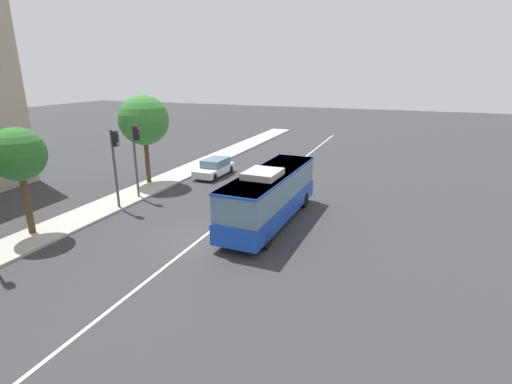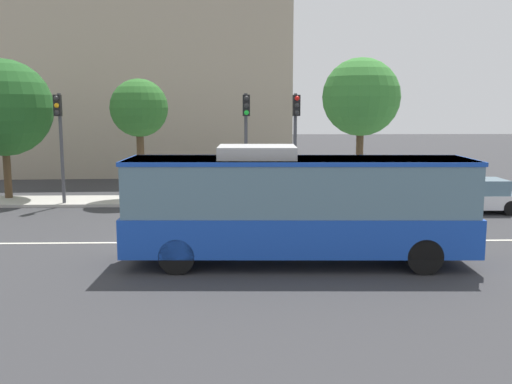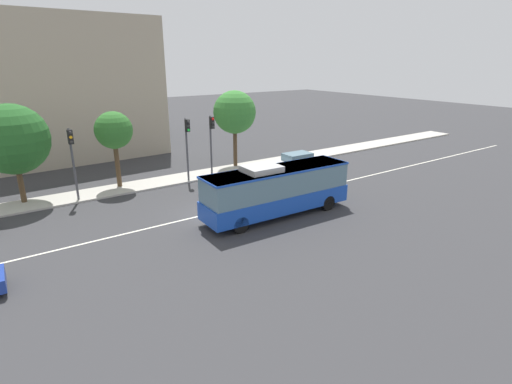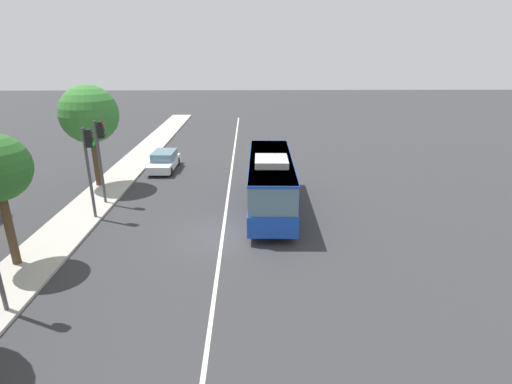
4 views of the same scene
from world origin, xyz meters
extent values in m
plane|color=#333335|center=(0.00, 0.00, 0.00)|extent=(160.00, 160.00, 0.00)
cube|color=#B2ADA3|center=(0.00, 8.36, 0.07)|extent=(80.00, 2.75, 0.14)
cube|color=silver|center=(0.00, 0.00, 0.01)|extent=(76.00, 0.16, 0.01)
cube|color=#1947B7|center=(3.56, -2.67, 0.98)|extent=(10.07, 2.80, 1.10)
cube|color=slate|center=(3.56, -2.67, 2.31)|extent=(9.87, 2.71, 1.58)
cube|color=#1947B7|center=(3.56, -2.67, 3.04)|extent=(9.97, 2.77, 0.12)
cube|color=#B2B2B2|center=(2.36, -2.63, 3.28)|extent=(2.25, 1.86, 0.36)
cylinder|color=black|center=(6.99, -1.67, 0.50)|extent=(1.01, 0.33, 1.00)
cylinder|color=black|center=(6.93, -3.87, 0.50)|extent=(1.01, 0.33, 1.00)
cylinder|color=black|center=(0.20, -1.47, 0.50)|extent=(1.01, 0.33, 1.00)
cylinder|color=black|center=(0.13, -3.67, 0.50)|extent=(1.01, 0.33, 1.00)
cube|color=white|center=(11.90, 5.38, 0.52)|extent=(4.54, 1.89, 0.60)
cube|color=slate|center=(12.15, 5.37, 1.14)|extent=(2.55, 1.71, 0.64)
cylinder|color=black|center=(10.38, 4.61, 0.32)|extent=(0.64, 0.23, 0.64)
cylinder|color=black|center=(10.41, 6.21, 0.32)|extent=(0.64, 0.23, 0.64)
cylinder|color=black|center=(13.38, 4.55, 0.32)|extent=(0.64, 0.23, 0.64)
cylinder|color=black|center=(13.41, 6.15, 0.32)|extent=(0.64, 0.23, 0.64)
cylinder|color=#47474C|center=(4.44, 7.55, 2.60)|extent=(0.16, 0.16, 5.20)
cube|color=black|center=(4.47, 7.28, 4.65)|extent=(0.34, 0.30, 0.96)
sphere|color=red|center=(4.48, 7.13, 4.97)|extent=(0.22, 0.22, 0.22)
sphere|color=#2D2D2D|center=(4.48, 7.13, 4.65)|extent=(0.22, 0.22, 0.22)
sphere|color=#2D2D2D|center=(4.48, 7.13, 4.33)|extent=(0.22, 0.22, 0.22)
cylinder|color=#47474C|center=(2.15, 7.35, 2.60)|extent=(0.16, 0.16, 5.20)
cube|color=black|center=(2.16, 7.07, 4.65)|extent=(0.33, 0.30, 0.96)
sphere|color=#2D2D2D|center=(2.17, 6.92, 4.97)|extent=(0.22, 0.22, 0.22)
sphere|color=#2D2D2D|center=(2.17, 6.92, 4.65)|extent=(0.22, 0.22, 0.22)
sphere|color=#1ED838|center=(2.17, 6.92, 4.33)|extent=(0.22, 0.22, 0.22)
cylinder|color=#47474C|center=(-6.37, 7.48, 2.60)|extent=(0.16, 0.16, 5.20)
cube|color=black|center=(-6.36, 7.20, 4.65)|extent=(0.33, 0.29, 0.96)
sphere|color=#2D2D2D|center=(-6.36, 7.05, 4.97)|extent=(0.22, 0.22, 0.22)
sphere|color=#F9A514|center=(-6.36, 7.05, 4.65)|extent=(0.22, 0.22, 0.22)
sphere|color=#2D2D2D|center=(-6.36, 7.05, 4.33)|extent=(0.22, 0.22, 0.22)
cylinder|color=#4C3823|center=(-9.59, 9.12, 1.39)|extent=(0.36, 0.36, 2.79)
sphere|color=#235B23|center=(-9.59, 9.12, 4.55)|extent=(4.70, 4.70, 4.70)
cylinder|color=#4C3823|center=(-3.01, 8.93, 1.75)|extent=(0.36, 0.36, 3.49)
sphere|color=#2D6B28|center=(-3.01, 8.93, 4.54)|extent=(2.80, 2.80, 2.80)
cylinder|color=#4C3823|center=(7.84, 9.16, 1.82)|extent=(0.36, 0.36, 3.64)
sphere|color=#387F33|center=(7.84, 9.16, 5.07)|extent=(3.83, 3.83, 3.83)
cube|color=tan|center=(-4.98, 26.48, 6.80)|extent=(20.56, 18.47, 13.60)
cube|color=slate|center=(4.93, 26.95, 2.11)|extent=(0.82, 15.79, 1.50)
cube|color=slate|center=(4.93, 26.95, 5.51)|extent=(0.82, 15.79, 1.50)
cube|color=slate|center=(4.93, 26.95, 8.91)|extent=(0.82, 15.79, 1.50)
cube|color=slate|center=(4.93, 26.95, 12.31)|extent=(0.82, 15.79, 1.50)
camera|label=1|loc=(-16.75, -9.76, 8.64)|focal=27.03mm
camera|label=2|loc=(1.89, -18.76, 4.53)|focal=39.56mm
camera|label=3|loc=(-11.35, -21.71, 9.63)|focal=28.11mm
camera|label=4|loc=(-18.58, -1.37, 9.01)|focal=27.60mm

